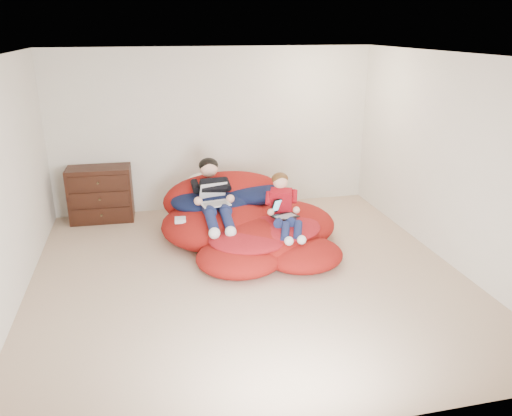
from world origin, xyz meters
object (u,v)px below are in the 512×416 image
Objects in this scene: older_boy at (213,193)px; beanbag_pile at (246,222)px; younger_boy at (284,205)px; laptop_white at (214,198)px; dresser at (101,194)px; laptop_black at (284,211)px.

beanbag_pile is at bearing -18.46° from older_boy.
younger_boy reaches higher than beanbag_pile.
laptop_white is at bearing 151.76° from younger_boy.
dresser is 0.39× the size of beanbag_pile.
beanbag_pile is 0.60m from older_boy.
dresser is 1.91m from older_boy.
older_boy reaches higher than younger_boy.
laptop_white is at bearing -90.00° from older_boy.
laptop_white reaches higher than dresser.
younger_boy reaches higher than laptop_white.
laptop_white is (1.54, -1.22, 0.23)m from dresser.
laptop_black is (2.37, -1.68, 0.14)m from dresser.
younger_boy is at bearing -34.58° from older_boy.
beanbag_pile is 0.69m from younger_boy.
laptop_black is at bearing -28.69° from laptop_white.
beanbag_pile is 0.57m from laptop_white.
younger_boy is (2.37, -1.67, 0.22)m from dresser.
younger_boy is 2.05× the size of laptop_white.
older_boy is 3.13× the size of laptop_white.
beanbag_pile reaches higher than laptop_black.
younger_boy is at bearing -35.13° from dresser.
younger_boy is 2.20× the size of laptop_black.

